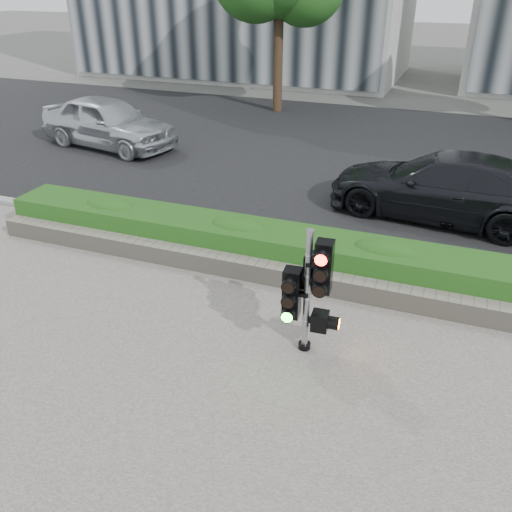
% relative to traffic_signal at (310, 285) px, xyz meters
% --- Properties ---
extents(ground, '(120.00, 120.00, 0.00)m').
position_rel_traffic_signal_xyz_m(ground, '(-0.80, -0.31, -1.07)').
color(ground, '#51514C').
rests_on(ground, ground).
extents(sidewalk, '(16.00, 11.00, 0.03)m').
position_rel_traffic_signal_xyz_m(sidewalk, '(-0.80, -2.81, -1.06)').
color(sidewalk, '#9E9389').
rests_on(sidewalk, ground).
extents(road, '(60.00, 13.00, 0.02)m').
position_rel_traffic_signal_xyz_m(road, '(-0.80, 9.69, -1.06)').
color(road, black).
rests_on(road, ground).
extents(curb, '(60.00, 0.25, 0.12)m').
position_rel_traffic_signal_xyz_m(curb, '(-0.80, 2.84, -1.01)').
color(curb, gray).
rests_on(curb, ground).
extents(stone_wall, '(12.00, 0.32, 0.34)m').
position_rel_traffic_signal_xyz_m(stone_wall, '(-0.80, 1.59, -0.87)').
color(stone_wall, gray).
rests_on(stone_wall, sidewalk).
extents(hedge, '(12.00, 1.00, 0.68)m').
position_rel_traffic_signal_xyz_m(hedge, '(-0.80, 2.24, -0.70)').
color(hedge, '#398328').
rests_on(hedge, sidewalk).
extents(traffic_signal, '(0.66, 0.50, 1.89)m').
position_rel_traffic_signal_xyz_m(traffic_signal, '(0.00, 0.00, 0.00)').
color(traffic_signal, black).
rests_on(traffic_signal, sidewalk).
extents(car_silver, '(4.75, 2.63, 1.53)m').
position_rel_traffic_signal_xyz_m(car_silver, '(-8.54, 7.66, -0.29)').
color(car_silver, silver).
rests_on(car_silver, road).
extents(car_dark, '(5.14, 2.60, 1.43)m').
position_rel_traffic_signal_xyz_m(car_dark, '(1.43, 5.64, -0.34)').
color(car_dark, black).
rests_on(car_dark, road).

